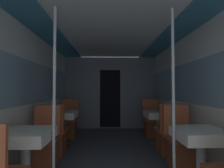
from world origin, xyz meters
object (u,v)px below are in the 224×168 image
support_pole_left_0 (54,97)px  chair_right_near_1 (168,138)px  dining_table_right_0 (201,140)px  dining_table_left_0 (26,141)px  chair_right_far_0 (181,148)px  chair_left_far_1 (69,126)px  support_pole_right_0 (173,97)px  dining_table_right_1 (159,117)px  dining_table_left_1 (63,118)px  chair_right_far_1 (152,125)px  chair_left_far_0 (44,149)px  chair_left_near_1 (55,139)px

support_pole_left_0 → chair_right_near_1: 2.29m
dining_table_right_0 → dining_table_left_0: bearing=180.0°
chair_right_near_1 → chair_right_far_0: bearing=-90.0°
dining_table_left_0 → chair_left_far_1: (0.00, 2.35, -0.30)m
support_pole_left_0 → dining_table_right_0: support_pole_left_0 is taller
support_pole_left_0 → chair_right_far_0: (1.79, 0.60, -0.82)m
support_pole_right_0 → dining_table_right_1: 1.86m
dining_table_left_1 → support_pole_right_0: support_pole_right_0 is taller
chair_left_far_1 → dining_table_right_0: bearing=132.1°
chair_left_far_1 → support_pole_right_0: size_ratio=0.43×
chair_right_far_0 → dining_table_left_0: bearing=15.7°
support_pole_left_0 → chair_right_far_1: size_ratio=2.35×
dining_table_right_0 → chair_right_far_0: bearing=90.0°
chair_left_far_0 → dining_table_left_1: chair_left_far_0 is taller
support_pole_left_0 → chair_right_far_1: 3.07m
dining_table_left_0 → dining_table_right_0: 2.13m
chair_left_near_1 → chair_left_far_1: (0.00, 1.20, 0.00)m
chair_left_far_1 → chair_right_far_1: same height
support_pole_right_0 → chair_right_near_1: (0.33, 1.16, -0.82)m
dining_table_right_1 → support_pole_left_0: bearing=-135.6°
dining_table_left_0 → chair_left_near_1: bearing=90.0°
chair_left_far_0 → support_pole_left_0: 1.07m
chair_left_far_0 → chair_right_far_0: (2.13, 0.00, 0.00)m
chair_right_far_1 → support_pole_right_0: bearing=81.9°
support_pole_right_0 → chair_left_near_1: bearing=147.2°
chair_left_near_1 → chair_right_near_1: size_ratio=1.00×
chair_left_near_1 → support_pole_right_0: size_ratio=0.43×
chair_left_far_0 → chair_left_near_1: (0.00, 0.56, 0.00)m
chair_left_far_1 → dining_table_right_0: size_ratio=1.31×
chair_left_near_1 → chair_right_far_1: bearing=29.3°
dining_table_right_0 → chair_right_far_1: size_ratio=0.76×
dining_table_left_1 → support_pole_right_0: (1.79, -1.76, 0.52)m
support_pole_left_0 → dining_table_right_1: (1.79, 1.76, -0.52)m
chair_right_near_1 → support_pole_left_0: bearing=-147.2°
chair_right_near_1 → dining_table_right_0: bearing=-90.0°
dining_table_right_0 → chair_left_far_1: bearing=132.1°
chair_left_near_1 → chair_right_near_1: 2.13m
chair_left_near_1 → chair_right_far_0: (2.13, -0.56, 0.00)m
dining_table_left_1 → dining_table_right_1: bearing=0.0°
dining_table_left_0 → dining_table_right_1: size_ratio=1.00×
chair_left_far_0 → chair_left_far_1: same height
chair_left_far_0 → dining_table_left_1: (-0.00, 1.16, 0.30)m
support_pole_left_0 → dining_table_right_1: 2.56m
dining_table_right_1 → chair_right_near_1: size_ratio=0.76×
chair_right_far_0 → support_pole_left_0: bearing=18.4°
chair_left_far_0 → chair_left_near_1: bearing=-90.0°
chair_left_far_1 → dining_table_right_1: 2.23m
chair_right_far_1 → chair_left_far_1: bearing=0.0°
dining_table_right_0 → chair_right_far_0: 0.67m
dining_table_left_1 → chair_right_near_1: bearing=-15.7°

